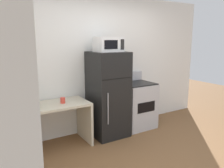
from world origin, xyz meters
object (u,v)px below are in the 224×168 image
at_px(coffee_mug, 63,100).
at_px(refrigerator, 108,94).
at_px(desk, 56,117).
at_px(spray_bottle, 35,102).
at_px(oven_range, 137,105).
at_px(desk_lamp, 35,90).
at_px(microwave, 108,44).

height_order(coffee_mug, refrigerator, refrigerator).
xyz_separation_m(desk, spray_bottle, (-0.35, -0.11, 0.33)).
height_order(desk, refrigerator, refrigerator).
distance_m(coffee_mug, oven_range, 1.60).
bearing_deg(coffee_mug, desk_lamp, 161.57).
distance_m(coffee_mug, microwave, 1.25).
relative_size(desk, refrigerator, 0.67).
distance_m(desk, microwave, 1.53).
bearing_deg(spray_bottle, desk_lamp, 75.39).
xyz_separation_m(coffee_mug, microwave, (0.88, 0.00, 0.89)).
relative_size(desk, microwave, 2.28).
distance_m(microwave, oven_range, 1.41).
relative_size(spray_bottle, microwave, 0.54).
relative_size(desk_lamp, refrigerator, 0.23).
distance_m(refrigerator, oven_range, 0.76).
xyz_separation_m(spray_bottle, refrigerator, (1.33, 0.10, -0.07)).
height_order(spray_bottle, microwave, microwave).
xyz_separation_m(refrigerator, microwave, (0.00, -0.02, 0.91)).
bearing_deg(refrigerator, spray_bottle, -175.74).
height_order(desk_lamp, refrigerator, refrigerator).
bearing_deg(desk_lamp, microwave, -5.85).
distance_m(spray_bottle, microwave, 1.57).
bearing_deg(desk_lamp, refrigerator, -4.91).
height_order(desk, spray_bottle, spray_bottle).
bearing_deg(refrigerator, microwave, -89.69).
bearing_deg(oven_range, desk, -179.56).
bearing_deg(spray_bottle, coffee_mug, 9.47).
bearing_deg(oven_range, microwave, -175.97).
height_order(desk_lamp, coffee_mug, desk_lamp).
distance_m(desk, desk_lamp, 0.57).
distance_m(desk_lamp, coffee_mug, 0.46).
xyz_separation_m(desk_lamp, coffee_mug, (0.40, -0.13, -0.19)).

